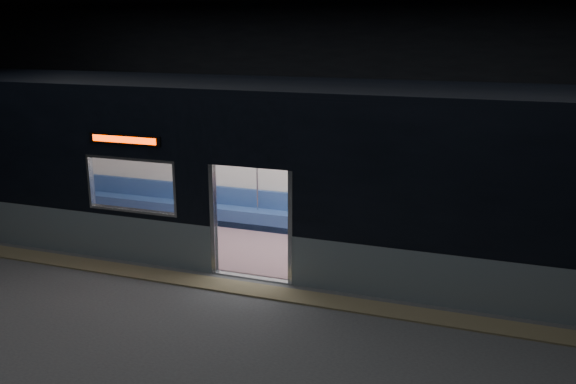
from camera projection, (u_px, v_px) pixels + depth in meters
The scene contains 7 objects.
station_floor at pixel (227, 302), 10.01m from camera, with size 24.00×14.00×0.01m, color #47494C.
station_envelope at pixel (221, 76), 9.04m from camera, with size 24.00×14.00×5.00m.
tactile_strip at pixel (241, 288), 10.50m from camera, with size 22.80×0.50×0.03m, color #8C7F59.
metro_car at pixel (281, 161), 11.83m from camera, with size 18.00×3.04×3.35m.
passenger at pixel (344, 204), 12.69m from camera, with size 0.40×0.68×1.35m.
handbag at pixel (340, 213), 12.52m from camera, with size 0.27×0.23×0.13m, color black.
transit_map at pixel (475, 178), 11.95m from camera, with size 1.10×0.03×0.72m, color white.
Camera 1 is at (4.02, -8.31, 4.37)m, focal length 38.00 mm.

